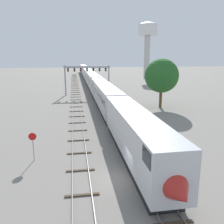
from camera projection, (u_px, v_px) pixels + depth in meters
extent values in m
plane|color=gray|center=(123.00, 179.00, 20.34)|extent=(400.00, 400.00, 0.00)
cube|color=slate|center=(90.00, 87.00, 78.19)|extent=(0.07, 200.00, 0.16)
cube|color=slate|center=(94.00, 87.00, 78.41)|extent=(0.07, 200.00, 0.16)
cube|color=#473828|center=(173.00, 223.00, 14.87)|extent=(2.60, 0.24, 0.10)
cube|color=#473828|center=(153.00, 189.00, 18.72)|extent=(2.60, 0.24, 0.10)
cube|color=#473828|center=(139.00, 166.00, 22.56)|extent=(2.60, 0.24, 0.10)
cube|color=#473828|center=(129.00, 150.00, 26.40)|extent=(2.60, 0.24, 0.10)
cube|color=#473828|center=(122.00, 138.00, 30.25)|extent=(2.60, 0.24, 0.10)
cube|color=#473828|center=(117.00, 129.00, 34.09)|extent=(2.60, 0.24, 0.10)
cube|color=#473828|center=(112.00, 121.00, 37.94)|extent=(2.60, 0.24, 0.10)
cube|color=#473828|center=(109.00, 115.00, 41.78)|extent=(2.60, 0.24, 0.10)
cube|color=#473828|center=(106.00, 110.00, 45.63)|extent=(2.60, 0.24, 0.10)
cube|color=#473828|center=(103.00, 106.00, 49.47)|extent=(2.60, 0.24, 0.10)
cube|color=#473828|center=(101.00, 102.00, 53.32)|extent=(2.60, 0.24, 0.10)
cube|color=#473828|center=(99.00, 99.00, 57.16)|extent=(2.60, 0.24, 0.10)
cube|color=#473828|center=(97.00, 96.00, 61.00)|extent=(2.60, 0.24, 0.10)
cube|color=#473828|center=(96.00, 94.00, 64.85)|extent=(2.60, 0.24, 0.10)
cube|color=#473828|center=(95.00, 92.00, 68.69)|extent=(2.60, 0.24, 0.10)
cube|color=#473828|center=(93.00, 90.00, 72.54)|extent=(2.60, 0.24, 0.10)
cube|color=#473828|center=(92.00, 88.00, 76.38)|extent=(2.60, 0.24, 0.10)
cube|color=#473828|center=(91.00, 87.00, 80.23)|extent=(2.60, 0.24, 0.10)
cube|color=#473828|center=(91.00, 85.00, 84.07)|extent=(2.60, 0.24, 0.10)
cube|color=#473828|center=(90.00, 84.00, 87.91)|extent=(2.60, 0.24, 0.10)
cube|color=#473828|center=(89.00, 83.00, 91.76)|extent=(2.60, 0.24, 0.10)
cube|color=#473828|center=(88.00, 82.00, 95.60)|extent=(2.60, 0.24, 0.10)
cube|color=#473828|center=(88.00, 81.00, 99.45)|extent=(2.60, 0.24, 0.10)
cube|color=#473828|center=(87.00, 80.00, 103.29)|extent=(2.60, 0.24, 0.10)
cube|color=#473828|center=(87.00, 79.00, 107.14)|extent=(2.60, 0.24, 0.10)
cube|color=#473828|center=(86.00, 78.00, 110.98)|extent=(2.60, 0.24, 0.10)
cube|color=#473828|center=(86.00, 77.00, 114.82)|extent=(2.60, 0.24, 0.10)
cube|color=#473828|center=(85.00, 77.00, 118.67)|extent=(2.60, 0.24, 0.10)
cube|color=#473828|center=(85.00, 76.00, 122.51)|extent=(2.60, 0.24, 0.10)
cube|color=#473828|center=(85.00, 75.00, 126.36)|extent=(2.60, 0.24, 0.10)
cube|color=#473828|center=(84.00, 75.00, 130.20)|extent=(2.60, 0.24, 0.10)
cube|color=#473828|center=(84.00, 74.00, 134.05)|extent=(2.60, 0.24, 0.10)
cube|color=#473828|center=(84.00, 74.00, 137.89)|extent=(2.60, 0.24, 0.10)
cube|color=#473828|center=(83.00, 73.00, 141.73)|extent=(2.60, 0.24, 0.10)
cube|color=#473828|center=(83.00, 73.00, 145.58)|extent=(2.60, 0.24, 0.10)
cube|color=#473828|center=(83.00, 72.00, 149.42)|extent=(2.60, 0.24, 0.10)
cube|color=#473828|center=(83.00, 72.00, 153.27)|extent=(2.60, 0.24, 0.10)
cube|color=#473828|center=(82.00, 71.00, 157.11)|extent=(2.60, 0.24, 0.10)
cube|color=#473828|center=(82.00, 71.00, 160.96)|extent=(2.60, 0.24, 0.10)
cube|color=#473828|center=(82.00, 71.00, 164.80)|extent=(2.60, 0.24, 0.10)
cube|color=#473828|center=(82.00, 70.00, 168.64)|extent=(2.60, 0.24, 0.10)
cube|color=#473828|center=(82.00, 70.00, 172.49)|extent=(2.60, 0.24, 0.10)
cube|color=slate|center=(73.00, 98.00, 58.12)|extent=(0.07, 160.00, 0.16)
cube|color=slate|center=(79.00, 98.00, 58.34)|extent=(0.07, 160.00, 0.16)
cube|color=#473828|center=(82.00, 195.00, 17.87)|extent=(2.60, 0.24, 0.10)
cube|color=#473828|center=(80.00, 170.00, 21.72)|extent=(2.60, 0.24, 0.10)
cube|color=#473828|center=(79.00, 153.00, 25.56)|extent=(2.60, 0.24, 0.10)
cube|color=#473828|center=(78.00, 140.00, 29.41)|extent=(2.60, 0.24, 0.10)
cube|color=#473828|center=(78.00, 131.00, 33.25)|extent=(2.60, 0.24, 0.10)
cube|color=#473828|center=(77.00, 123.00, 37.09)|extent=(2.60, 0.24, 0.10)
cube|color=#473828|center=(77.00, 116.00, 40.94)|extent=(2.60, 0.24, 0.10)
cube|color=#473828|center=(77.00, 111.00, 44.78)|extent=(2.60, 0.24, 0.10)
cube|color=#473828|center=(76.00, 107.00, 48.63)|extent=(2.60, 0.24, 0.10)
cube|color=#473828|center=(76.00, 103.00, 52.47)|extent=(2.60, 0.24, 0.10)
cube|color=#473828|center=(76.00, 100.00, 56.32)|extent=(2.60, 0.24, 0.10)
cube|color=#473828|center=(76.00, 97.00, 60.16)|extent=(2.60, 0.24, 0.10)
cube|color=#473828|center=(75.00, 95.00, 64.00)|extent=(2.60, 0.24, 0.10)
cube|color=#473828|center=(75.00, 92.00, 67.85)|extent=(2.60, 0.24, 0.10)
cube|color=#473828|center=(75.00, 90.00, 71.69)|extent=(2.60, 0.24, 0.10)
cube|color=#473828|center=(75.00, 89.00, 75.54)|extent=(2.60, 0.24, 0.10)
cube|color=#473828|center=(75.00, 87.00, 79.38)|extent=(2.60, 0.24, 0.10)
cube|color=#473828|center=(75.00, 86.00, 83.23)|extent=(2.60, 0.24, 0.10)
cube|color=#473828|center=(75.00, 84.00, 87.07)|extent=(2.60, 0.24, 0.10)
cube|color=#473828|center=(75.00, 83.00, 90.91)|extent=(2.60, 0.24, 0.10)
cube|color=#473828|center=(75.00, 82.00, 94.76)|extent=(2.60, 0.24, 0.10)
cube|color=#473828|center=(75.00, 81.00, 98.60)|extent=(2.60, 0.24, 0.10)
cube|color=#473828|center=(74.00, 80.00, 102.45)|extent=(2.60, 0.24, 0.10)
cube|color=#473828|center=(74.00, 79.00, 106.29)|extent=(2.60, 0.24, 0.10)
cube|color=#473828|center=(74.00, 78.00, 110.14)|extent=(2.60, 0.24, 0.10)
cube|color=#473828|center=(74.00, 77.00, 113.98)|extent=(2.60, 0.24, 0.10)
cube|color=#473828|center=(74.00, 77.00, 117.82)|extent=(2.60, 0.24, 0.10)
cube|color=#473828|center=(74.00, 76.00, 121.67)|extent=(2.60, 0.24, 0.10)
cube|color=#473828|center=(74.00, 75.00, 125.51)|extent=(2.60, 0.24, 0.10)
cube|color=#473828|center=(74.00, 75.00, 129.36)|extent=(2.60, 0.24, 0.10)
cube|color=#473828|center=(74.00, 74.00, 133.20)|extent=(2.60, 0.24, 0.10)
cube|color=silver|center=(135.00, 131.00, 23.67)|extent=(3.00, 19.66, 3.80)
cone|color=#B2231E|center=(177.00, 190.00, 14.12)|extent=(2.88, 2.60, 2.88)
cube|color=black|center=(169.00, 156.00, 15.11)|extent=(3.04, 1.80, 1.10)
cube|color=black|center=(134.00, 154.00, 24.22)|extent=(2.52, 17.70, 1.00)
cube|color=#B7BABF|center=(107.00, 97.00, 43.52)|extent=(3.00, 19.66, 3.80)
cube|color=black|center=(107.00, 95.00, 43.43)|extent=(3.04, 18.09, 0.90)
cube|color=black|center=(107.00, 110.00, 44.07)|extent=(2.52, 17.70, 1.00)
cube|color=#B7BABF|center=(96.00, 84.00, 63.38)|extent=(3.00, 19.66, 3.80)
cube|color=black|center=(96.00, 82.00, 63.29)|extent=(3.04, 18.09, 0.90)
cube|color=black|center=(96.00, 93.00, 63.93)|extent=(2.52, 17.70, 1.00)
cube|color=#B7BABF|center=(90.00, 77.00, 83.24)|extent=(3.00, 19.66, 3.80)
cube|color=black|center=(90.00, 76.00, 83.15)|extent=(3.04, 18.09, 0.90)
cube|color=black|center=(91.00, 84.00, 83.79)|extent=(2.52, 17.70, 1.00)
cube|color=#B7BABF|center=(87.00, 73.00, 103.09)|extent=(3.00, 19.66, 3.80)
cube|color=black|center=(87.00, 72.00, 103.00)|extent=(3.04, 18.09, 0.90)
cube|color=black|center=(87.00, 79.00, 103.65)|extent=(2.52, 17.70, 1.00)
cube|color=#B7BABF|center=(85.00, 70.00, 122.95)|extent=(3.00, 19.66, 3.80)
cube|color=black|center=(85.00, 69.00, 122.86)|extent=(3.04, 18.09, 0.90)
cube|color=black|center=(85.00, 75.00, 123.50)|extent=(2.52, 17.70, 1.00)
cube|color=#B7BABF|center=(83.00, 68.00, 142.81)|extent=(3.00, 19.66, 3.80)
cube|color=black|center=(83.00, 67.00, 142.72)|extent=(3.04, 18.09, 0.90)
cube|color=black|center=(83.00, 72.00, 143.36)|extent=(2.52, 17.70, 1.00)
cylinder|color=#999BA0|center=(65.00, 80.00, 62.39)|extent=(0.36, 0.36, 7.90)
cylinder|color=#999BA0|center=(109.00, 80.00, 64.16)|extent=(0.36, 0.36, 7.90)
cube|color=#999BA0|center=(87.00, 67.00, 62.50)|extent=(12.10, 0.36, 0.50)
cube|color=black|center=(68.00, 70.00, 61.96)|extent=(0.44, 0.32, 0.90)
sphere|color=yellow|center=(68.00, 70.00, 61.78)|extent=(0.28, 0.28, 0.28)
cube|color=black|center=(74.00, 70.00, 62.21)|extent=(0.44, 0.32, 0.90)
sphere|color=red|center=(74.00, 70.00, 62.03)|extent=(0.28, 0.28, 0.28)
cube|color=black|center=(81.00, 70.00, 62.46)|extent=(0.44, 0.32, 0.90)
sphere|color=red|center=(81.00, 70.00, 62.28)|extent=(0.28, 0.28, 0.28)
cube|color=black|center=(87.00, 70.00, 62.71)|extent=(0.44, 0.32, 0.90)
sphere|color=green|center=(87.00, 70.00, 62.53)|extent=(0.28, 0.28, 0.28)
cube|color=black|center=(93.00, 70.00, 62.97)|extent=(0.44, 0.32, 0.90)
sphere|color=red|center=(93.00, 70.00, 62.78)|extent=(0.28, 0.28, 0.28)
cube|color=black|center=(100.00, 70.00, 63.22)|extent=(0.44, 0.32, 0.90)
sphere|color=green|center=(100.00, 70.00, 63.03)|extent=(0.28, 0.28, 0.28)
cube|color=black|center=(106.00, 70.00, 63.47)|extent=(0.44, 0.32, 0.90)
sphere|color=green|center=(106.00, 70.00, 63.29)|extent=(0.28, 0.28, 0.28)
cylinder|color=beige|center=(147.00, 57.00, 109.37)|extent=(2.60, 2.60, 19.08)
cylinder|color=white|center=(148.00, 30.00, 106.63)|extent=(8.59, 8.59, 4.74)
cone|color=white|center=(148.00, 23.00, 105.95)|extent=(8.76, 8.76, 1.20)
cylinder|color=gray|center=(33.00, 150.00, 23.69)|extent=(0.08, 0.08, 2.20)
cylinder|color=red|center=(32.00, 137.00, 23.35)|extent=(0.76, 0.03, 0.76)
cylinder|color=brown|center=(161.00, 98.00, 47.83)|extent=(0.56, 0.56, 4.04)
sphere|color=#235B23|center=(162.00, 76.00, 46.83)|extent=(6.65, 6.65, 6.65)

